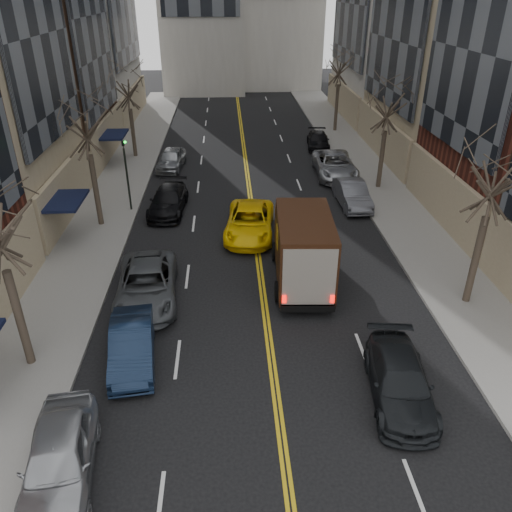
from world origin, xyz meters
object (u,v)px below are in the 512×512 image
at_px(observer_sedan, 400,381).
at_px(pedestrian, 290,217).
at_px(ups_truck, 303,248).
at_px(taxi, 250,222).

bearing_deg(observer_sedan, pedestrian, 106.14).
bearing_deg(ups_truck, pedestrian, 92.42).
relative_size(observer_sedan, taxi, 0.90).
distance_m(observer_sedan, taxi, 13.49).
height_order(observer_sedan, taxi, taxi).
bearing_deg(observer_sedan, ups_truck, 112.81).
relative_size(ups_truck, taxi, 1.17).
xyz_separation_m(ups_truck, taxi, (-2.18, 5.10, -0.97)).
bearing_deg(taxi, observer_sedan, -64.65).
distance_m(observer_sedan, pedestrian, 13.05).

